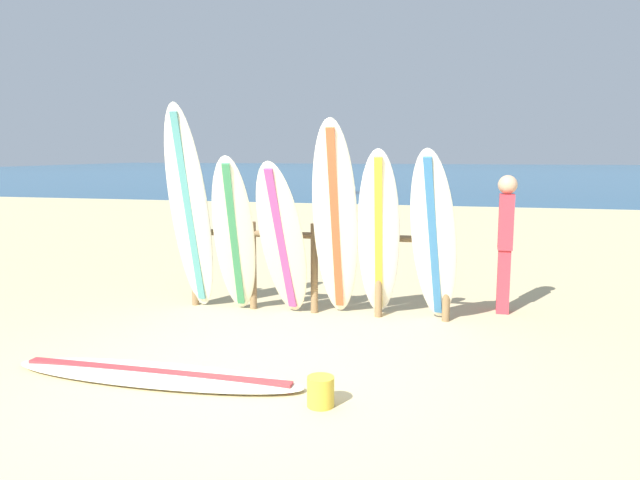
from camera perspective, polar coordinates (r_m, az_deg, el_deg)
ground_plane at (r=5.31m, az=-7.16°, el=-13.58°), size 120.00×120.00×0.00m
ocean_water at (r=62.65m, az=12.16°, el=6.39°), size 120.00×80.00×0.01m
surfboard_rack at (r=7.35m, az=-0.56°, el=-1.74°), size 3.31×0.09×1.12m
surfboard_leaning_far_left at (r=7.46m, az=-12.35°, el=2.79°), size 0.51×0.77×2.56m
surfboard_leaning_left at (r=7.18m, az=-8.19°, el=0.27°), size 0.65×0.99×1.96m
surfboard_leaning_center_left at (r=7.02m, az=-3.65°, el=-0.07°), size 0.62×0.89×1.90m
surfboard_leaning_center at (r=6.85m, az=1.48°, el=1.64°), size 0.60×1.12×2.36m
surfboard_leaning_center_right at (r=6.89m, az=5.62°, el=0.30°), size 0.58×1.05×2.04m
surfboard_leaning_right at (r=6.77m, az=10.80°, el=0.06°), size 0.64×1.06×2.04m
surfboard_lying_on_sand at (r=5.60m, az=-15.47°, el=-12.28°), size 2.74×0.60×0.08m
beachgoer_standing at (r=7.67m, az=17.27°, el=0.20°), size 0.23×0.28×1.71m
small_boat_offshore at (r=29.35m, az=2.43°, el=5.01°), size 1.33×2.17×0.71m
sand_bucket at (r=4.84m, az=0.06°, el=-14.26°), size 0.22×0.22×0.24m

